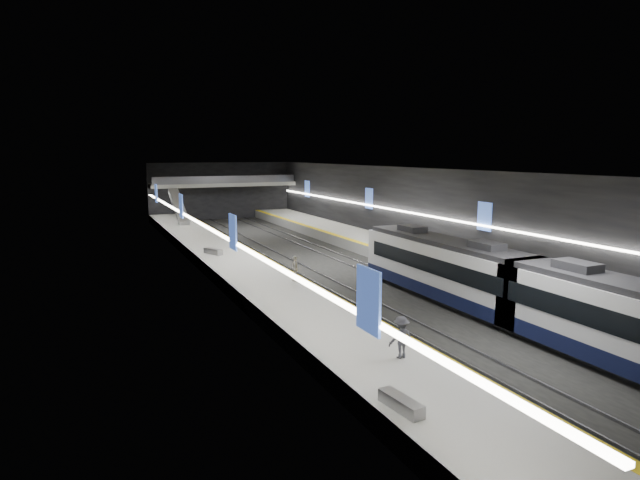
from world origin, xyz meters
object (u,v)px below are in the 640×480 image
bench_right_near (496,264)px  passenger_left_b (401,338)px  bench_left_near (401,404)px  escalator (179,206)px  bench_right_far (379,233)px  passenger_left_a (295,268)px  train (525,291)px  bench_left_far (213,251)px  passenger_right_a (630,296)px

bench_right_near → passenger_left_b: size_ratio=1.17×
bench_left_near → bench_right_near: bearing=34.0°
escalator → bench_right_far: escalator is taller
bench_right_far → passenger_left_a: (-15.06, -14.66, 0.58)m
bench_left_near → bench_right_near: 24.33m
bench_left_near → passenger_left_b: 4.59m
train → passenger_left_a: 14.37m
passenger_left_b → bench_left_far: bearing=-88.9°
bench_right_near → passenger_right_a: 11.99m
bench_right_far → bench_left_far: bearing=171.6°
bench_left_far → bench_right_far: (17.84, 3.23, 0.01)m
train → passenger_left_a: (-8.30, 11.72, -0.37)m
bench_left_near → passenger_right_a: 17.15m
bench_right_far → passenger_left_a: passenger_left_a is taller
train → bench_left_far: bearing=115.6°
train → bench_right_far: train is taller
passenger_left_a → train: bearing=60.2°
passenger_right_a → bench_right_far: bearing=-15.8°
bench_left_near → bench_right_near: bench_right_near is taller
bench_left_far → passenger_left_a: (2.79, -11.43, 0.59)m
bench_left_near → passenger_right_a: (16.65, 4.04, 0.74)m
bench_left_near → bench_right_near: size_ratio=0.89×
bench_right_far → passenger_right_a: passenger_right_a is taller
train → passenger_left_b: train is taller
passenger_right_a → bench_right_near: bearing=-20.6°
passenger_left_a → passenger_left_b: passenger_left_b is taller
bench_left_near → passenger_left_a: 18.50m
escalator → train: bearing=-77.7°
escalator → bench_left_near: (-1.79, -52.15, -1.68)m
bench_left_far → bench_right_far: bench_right_far is taller
bench_left_far → escalator: bearing=63.8°
bench_left_near → passenger_left_b: size_ratio=1.05×
escalator → passenger_left_b: bearing=-89.2°
bench_left_near → passenger_left_b: passenger_left_b is taller
escalator → bench_left_far: bearing=-92.8°
passenger_left_a → escalator: bearing=-152.3°
passenger_right_a → train: bearing=51.7°
train → passenger_left_a: train is taller
bench_right_far → bench_left_near: bearing=-138.1°
escalator → passenger_left_b: escalator is taller
passenger_right_a → passenger_left_b: 14.20m
bench_right_near → passenger_right_a: bearing=-114.5°
bench_right_far → passenger_left_a: size_ratio=1.21×
bench_right_near → bench_right_far: size_ratio=1.03×
bench_right_near → bench_right_far: 16.95m
bench_right_near → passenger_right_a: (-1.79, -11.83, 0.72)m
bench_right_near → passenger_left_b: (-15.99, -12.04, 0.63)m
train → bench_left_far: 25.69m
passenger_left_b → bench_right_near: bearing=-145.8°
bench_left_near → bench_left_far: bench_left_far is taller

